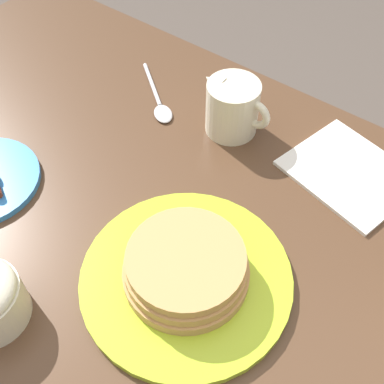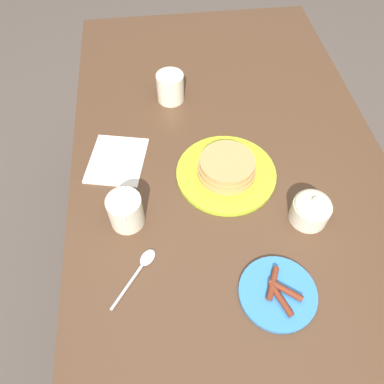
{
  "view_description": "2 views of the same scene",
  "coord_description": "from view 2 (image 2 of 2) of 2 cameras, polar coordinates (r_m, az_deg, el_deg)",
  "views": [
    {
      "loc": [
        0.13,
        -0.21,
        1.28
      ],
      "look_at": [
        -0.12,
        0.12,
        0.77
      ],
      "focal_mm": 45.0,
      "sensor_mm": 36.0,
      "label": 1
    },
    {
      "loc": [
        -0.66,
        0.19,
        1.53
      ],
      "look_at": [
        -0.12,
        0.12,
        0.77
      ],
      "focal_mm": 35.0,
      "sensor_mm": 36.0,
      "label": 2
    }
  ],
  "objects": [
    {
      "name": "ground_plane",
      "position": [
        1.68,
        3.63,
        -11.69
      ],
      "size": [
        8.0,
        8.0,
        0.0
      ],
      "primitive_type": "plane",
      "color": "#51473F"
    },
    {
      "name": "dining_table",
      "position": [
        1.13,
        5.27,
        1.35
      ],
      "size": [
        1.54,
        0.87,
        0.74
      ],
      "color": "#4C3321",
      "rests_on": "ground_plane"
    },
    {
      "name": "pancake_plate",
      "position": [
        0.99,
        5.28,
        3.42
      ],
      "size": [
        0.27,
        0.27,
        0.06
      ],
      "color": "#AAC628",
      "rests_on": "dining_table"
    },
    {
      "name": "side_plate_bacon",
      "position": [
        0.86,
        12.96,
        -14.73
      ],
      "size": [
        0.17,
        0.17,
        0.02
      ],
      "color": "#337AC6",
      "rests_on": "dining_table"
    },
    {
      "name": "coffee_mug",
      "position": [
        1.2,
        -3.34,
        15.76
      ],
      "size": [
        0.11,
        0.08,
        0.09
      ],
      "color": "beige",
      "rests_on": "dining_table"
    },
    {
      "name": "creamer_pitcher",
      "position": [
        0.9,
        -10.09,
        -2.82
      ],
      "size": [
        0.12,
        0.08,
        0.1
      ],
      "color": "beige",
      "rests_on": "dining_table"
    },
    {
      "name": "sugar_bowl",
      "position": [
        0.94,
        17.69,
        -2.5
      ],
      "size": [
        0.09,
        0.09,
        0.09
      ],
      "color": "beige",
      "rests_on": "dining_table"
    },
    {
      "name": "napkin",
      "position": [
        1.06,
        -11.35,
        4.77
      ],
      "size": [
        0.2,
        0.18,
        0.01
      ],
      "color": "silver",
      "rests_on": "dining_table"
    },
    {
      "name": "spoon",
      "position": [
        0.87,
        -7.8,
        -11.27
      ],
      "size": [
        0.14,
        0.11,
        0.01
      ],
      "color": "silver",
      "rests_on": "dining_table"
    }
  ]
}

